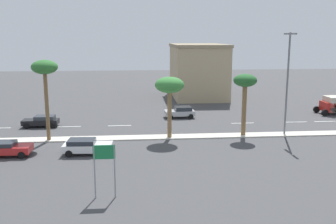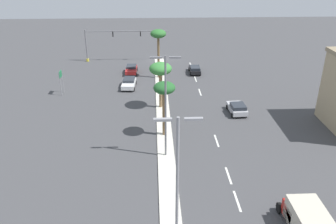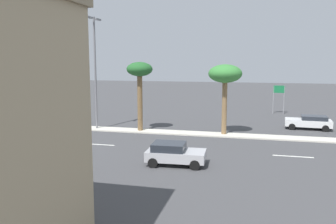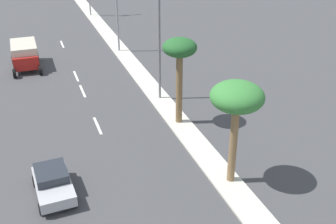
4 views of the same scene
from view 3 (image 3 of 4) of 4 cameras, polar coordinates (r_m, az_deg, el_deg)
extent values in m
plane|color=#424244|center=(34.80, -6.98, -3.01)|extent=(160.00, 160.00, 0.00)
cube|color=beige|center=(39.12, -20.07, -2.11)|extent=(1.80, 85.18, 0.12)
cube|color=silver|center=(26.96, 19.58, -6.78)|extent=(0.20, 2.80, 0.01)
cube|color=silver|center=(29.47, -11.18, -5.18)|extent=(0.20, 2.80, 0.01)
cube|color=silver|center=(32.89, -22.02, -4.22)|extent=(0.20, 2.80, 0.01)
cylinder|color=gray|center=(47.33, 18.25, 1.87)|extent=(0.10, 0.10, 3.64)
cylinder|color=gray|center=(47.25, 16.67, 1.93)|extent=(0.10, 0.10, 3.64)
cube|color=#19723F|center=(47.16, 17.53, 3.54)|extent=(0.08, 1.46, 0.94)
cylinder|color=olive|center=(32.49, 9.11, 0.82)|extent=(0.46, 0.46, 5.00)
ellipsoid|color=#387F38|center=(32.24, 9.24, 6.16)|extent=(3.02, 3.02, 1.66)
cylinder|color=brown|center=(33.83, -4.56, 1.58)|extent=(0.49, 0.49, 5.45)
ellipsoid|color=#235B28|center=(33.60, -4.62, 6.93)|extent=(2.46, 2.46, 1.35)
cylinder|color=slate|center=(35.36, -11.67, 6.10)|extent=(0.20, 0.20, 10.83)
cube|color=slate|center=(34.75, -12.59, 14.73)|extent=(1.10, 0.24, 0.16)
cube|color=slate|center=(36.36, -11.30, 14.48)|extent=(1.10, 0.24, 0.16)
cube|color=silver|center=(37.89, 21.71, -1.62)|extent=(2.21, 4.47, 0.65)
cube|color=#262B33|center=(37.86, 22.57, -0.87)|extent=(1.90, 2.50, 0.40)
cylinder|color=black|center=(36.94, 19.43, -2.26)|extent=(0.26, 0.65, 0.64)
cylinder|color=black|center=(38.76, 19.33, -1.77)|extent=(0.26, 0.65, 0.64)
cylinder|color=black|center=(37.20, 24.13, -2.45)|extent=(0.26, 0.65, 0.64)
cylinder|color=black|center=(39.01, 23.82, -1.95)|extent=(0.26, 0.65, 0.64)
cube|color=#B2B2B7|center=(23.34, 1.31, -7.01)|extent=(2.16, 3.94, 0.64)
cube|color=#262B33|center=(23.28, 0.14, -5.61)|extent=(1.87, 2.20, 0.49)
cylinder|color=black|center=(24.14, 4.85, -7.30)|extent=(0.25, 0.65, 0.64)
cylinder|color=black|center=(22.36, 4.35, -8.57)|extent=(0.25, 0.65, 0.64)
cylinder|color=black|center=(24.55, -1.45, -7.00)|extent=(0.25, 0.65, 0.64)
cylinder|color=black|center=(22.80, -2.46, -8.22)|extent=(0.25, 0.65, 0.64)
camera|label=1|loc=(71.47, 14.92, 11.17)|focal=41.30mm
camera|label=2|loc=(58.69, -42.50, 19.15)|focal=37.08mm
camera|label=4|loc=(27.82, 51.79, 22.72)|focal=44.49mm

